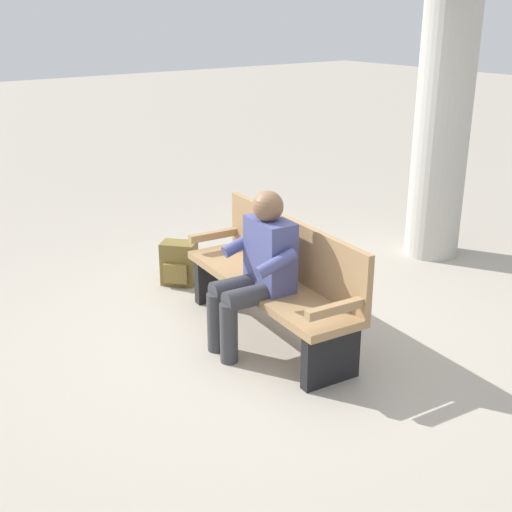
# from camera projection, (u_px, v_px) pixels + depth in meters

# --- Properties ---
(ground_plane) EXTENTS (40.00, 40.00, 0.00)m
(ground_plane) POSITION_uv_depth(u_px,v_px,m) (268.00, 335.00, 5.16)
(ground_plane) COLOR #A89E8E
(bench_near) EXTENTS (1.84, 0.67, 0.90)m
(bench_near) POSITION_uv_depth(u_px,v_px,m) (276.00, 278.00, 5.03)
(bench_near) COLOR #9E7A51
(bench_near) RESTS_ON ground
(person_seated) EXTENTS (0.60, 0.60, 1.18)m
(person_seated) POSITION_uv_depth(u_px,v_px,m) (257.00, 268.00, 4.78)
(person_seated) COLOR #474C84
(person_seated) RESTS_ON ground
(backpack) EXTENTS (0.36, 0.35, 0.39)m
(backpack) POSITION_uv_depth(u_px,v_px,m) (179.00, 264.00, 6.06)
(backpack) COLOR brown
(backpack) RESTS_ON ground
(support_pillar) EXTENTS (0.53, 0.53, 4.00)m
(support_pillar) POSITION_uv_depth(u_px,v_px,m) (449.00, 50.00, 6.18)
(support_pillar) COLOR #B2AFA8
(support_pillar) RESTS_ON ground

